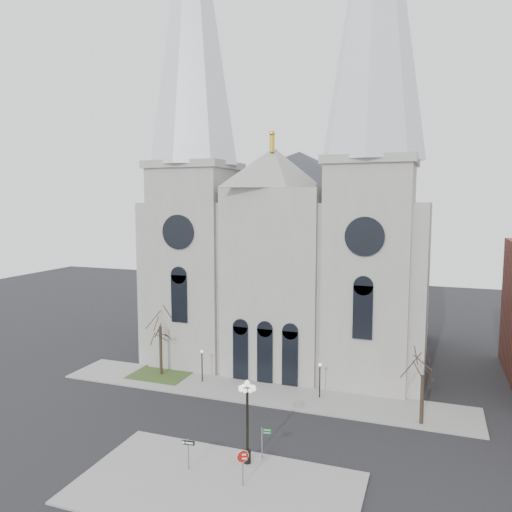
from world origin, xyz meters
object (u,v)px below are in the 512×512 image
(stop_sign, at_px, (243,460))
(street_name_sign, at_px, (263,440))
(one_way_sign, at_px, (188,449))
(globe_lamp, at_px, (247,411))

(stop_sign, xyz_separation_m, street_name_sign, (0.09, 3.73, -0.41))
(stop_sign, bearing_deg, one_way_sign, 151.68)
(stop_sign, height_order, street_name_sign, stop_sign)
(stop_sign, relative_size, one_way_sign, 1.12)
(street_name_sign, bearing_deg, stop_sign, -104.11)
(globe_lamp, relative_size, street_name_sign, 2.68)
(stop_sign, distance_m, street_name_sign, 3.75)
(globe_lamp, relative_size, one_way_sign, 2.78)
(globe_lamp, bearing_deg, street_name_sign, 52.85)
(one_way_sign, bearing_deg, street_name_sign, 29.58)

